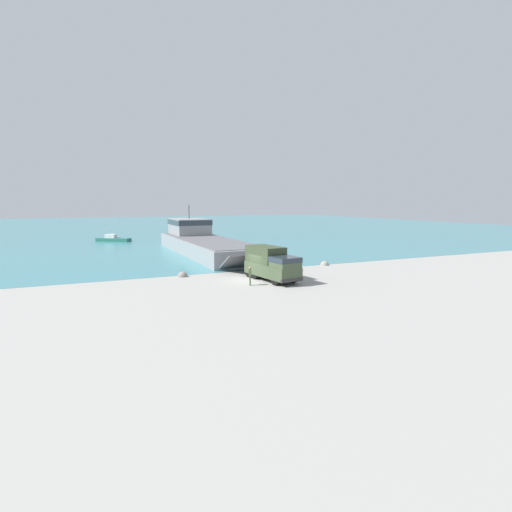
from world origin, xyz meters
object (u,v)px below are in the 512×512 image
Objects in this scene: landing_craft at (203,241)px; military_truck at (271,263)px; soldier_on_ramp at (250,274)px; moored_boat_a at (113,239)px; mooring_bollard at (293,266)px.

landing_craft reaches higher than military_truck.
landing_craft is 27.13m from soldier_on_ramp.
soldier_on_ramp is (-2.93, -1.38, -0.67)m from military_truck.
mooring_bollard is at bearing 54.33° from moored_boat_a.
military_truck reaches higher than moored_boat_a.
soldier_on_ramp is at bearing 43.38° from moored_boat_a.
landing_craft is 25.53m from military_truck.
moored_boat_a is at bearing 116.30° from landing_craft.
moored_boat_a is at bearing -174.70° from military_truck.
soldier_on_ramp reaches higher than moored_boat_a.
soldier_on_ramp reaches higher than mooring_bollard.
military_truck is 3.30m from soldier_on_ramp.
landing_craft is 5.14× the size of moored_boat_a.
mooring_bollard is (16.22, -44.36, -0.09)m from moored_boat_a.
soldier_on_ramp is 0.27× the size of moored_boat_a.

